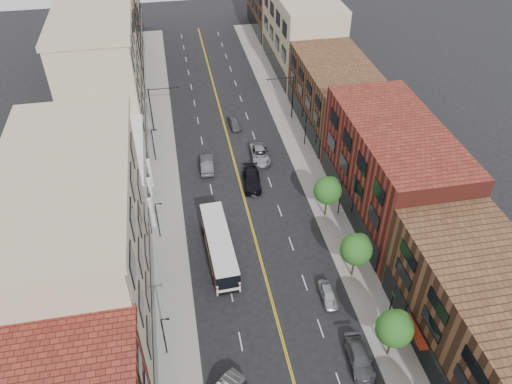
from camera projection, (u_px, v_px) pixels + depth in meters
sidewalk_left at (165, 180)px, 67.71m from camera, size 4.00×110.00×0.15m
sidewalk_right at (307, 164)px, 70.62m from camera, size 4.00×110.00×0.15m
bldg_l_tanoffice at (85, 258)px, 44.25m from camera, size 10.00×22.00×18.00m
bldg_l_white at (105, 181)px, 61.16m from camera, size 10.00×14.00×8.00m
bldg_l_far_a at (104, 82)px, 71.04m from camera, size 10.00×20.00×18.00m
bldg_l_far_b at (111, 39)px, 87.28m from camera, size 10.00×20.00×15.00m
bldg_r_near at (502, 346)px, 41.77m from camera, size 10.00×26.00×10.00m
bldg_r_mid at (391, 170)px, 59.51m from camera, size 10.00×22.00×12.00m
bldg_r_far_a at (336, 96)px, 76.21m from camera, size 10.00×20.00×10.00m
bldg_r_far_b at (301, 32)px, 91.03m from camera, size 10.00×22.00×14.00m
bldg_r_far_c at (277, 5)px, 107.27m from camera, size 10.00×18.00×11.00m
tree_r_1 at (395, 327)px, 44.33m from camera, size 3.40×3.40×5.59m
tree_r_2 at (357, 248)px, 51.98m from camera, size 3.40×3.40×5.59m
tree_r_3 at (328, 190)px, 59.63m from camera, size 3.40×3.40×5.59m
lamp_l_1 at (164, 334)px, 45.09m from camera, size 0.81×0.55×5.05m
lamp_l_2 at (158, 218)px, 57.33m from camera, size 0.81×0.55×5.05m
lamp_l_3 at (154, 143)px, 69.58m from camera, size 0.81×0.55×5.05m
lamp_r_1 at (392, 298)px, 48.29m from camera, size 0.81×0.55×5.05m
lamp_r_2 at (340, 196)px, 60.53m from camera, size 0.81×0.55×5.05m
lamp_r_3 at (305, 128)px, 72.77m from camera, size 0.81×0.55×5.05m
signal_mast_left at (155, 105)px, 74.75m from camera, size 4.49×0.18×7.20m
signal_mast_right at (288, 93)px, 77.74m from camera, size 4.49×0.18×7.20m
city_bus at (219, 245)px, 55.71m from camera, size 3.18×11.91×3.04m
car_parked_mid at (359, 358)px, 45.73m from camera, size 2.35×5.09×1.44m
car_parked_far at (328, 294)px, 51.63m from camera, size 1.66×3.85×1.30m
car_lane_behind at (207, 164)px, 69.40m from camera, size 2.09×5.06×1.63m
car_lane_a at (252, 180)px, 66.58m from camera, size 2.84×5.82×1.63m
car_lane_b at (260, 154)px, 71.39m from camera, size 2.90×5.73×1.55m
car_lane_c at (234, 123)px, 78.22m from camera, size 1.86×4.03×1.34m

